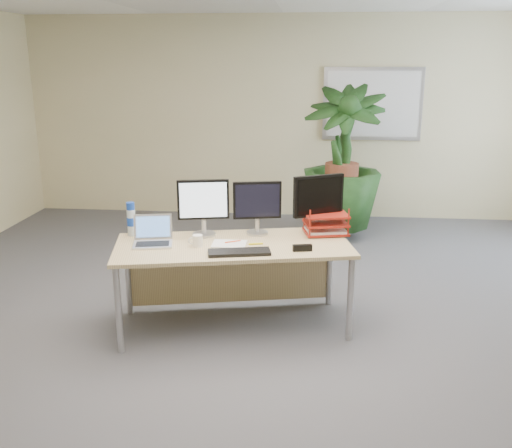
# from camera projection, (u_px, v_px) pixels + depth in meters

# --- Properties ---
(floor) EXTENTS (8.00, 8.00, 0.00)m
(floor) POSITION_uv_depth(u_px,v_px,m) (250.00, 353.00, 4.28)
(floor) COLOR #4A4A4F
(floor) RESTS_ON ground
(back_wall) EXTENTS (7.00, 0.04, 2.70)m
(back_wall) POSITION_uv_depth(u_px,v_px,m) (282.00, 118.00, 7.73)
(back_wall) COLOR beige
(back_wall) RESTS_ON floor
(whiteboard) EXTENTS (1.30, 0.04, 0.95)m
(whiteboard) POSITION_uv_depth(u_px,v_px,m) (373.00, 104.00, 7.53)
(whiteboard) COLOR silver
(whiteboard) RESTS_ON back_wall
(desk) EXTENTS (1.98, 1.15, 0.71)m
(desk) POSITION_uv_depth(u_px,v_px,m) (232.00, 257.00, 4.65)
(desk) COLOR tan
(desk) RESTS_ON floor
(floor_plant) EXTENTS (0.99, 0.99, 1.50)m
(floor_plant) POSITION_uv_depth(u_px,v_px,m) (341.00, 178.00, 6.83)
(floor_plant) COLOR #163513
(floor_plant) RESTS_ON floor
(monitor_left) EXTENTS (0.42, 0.19, 0.47)m
(monitor_left) POSITION_uv_depth(u_px,v_px,m) (203.00, 204.00, 4.66)
(monitor_left) COLOR #ADADB2
(monitor_left) RESTS_ON desk
(monitor_right) EXTENTS (0.40, 0.18, 0.44)m
(monitor_right) POSITION_uv_depth(u_px,v_px,m) (257.00, 204.00, 4.70)
(monitor_right) COLOR #ADADB2
(monitor_right) RESTS_ON desk
(monitor_dark) EXTENTS (0.41, 0.24, 0.50)m
(monitor_dark) POSITION_uv_depth(u_px,v_px,m) (318.00, 200.00, 4.72)
(monitor_dark) COLOR #ADADB2
(monitor_dark) RESTS_ON desk
(laptop) EXTENTS (0.35, 0.32, 0.22)m
(laptop) POSITION_uv_depth(u_px,v_px,m) (153.00, 236.00, 4.52)
(laptop) COLOR silver
(laptop) RESTS_ON desk
(keyboard) EXTENTS (0.49, 0.25, 0.03)m
(keyboard) POSITION_uv_depth(u_px,v_px,m) (239.00, 252.00, 4.28)
(keyboard) COLOR black
(keyboard) RESTS_ON desk
(coffee_mug) EXTENTS (0.12, 0.08, 0.09)m
(coffee_mug) POSITION_uv_depth(u_px,v_px,m) (197.00, 241.00, 4.45)
(coffee_mug) COLOR white
(coffee_mug) RESTS_ON desk
(spiral_notebook) EXTENTS (0.27, 0.20, 0.01)m
(spiral_notebook) POSITION_uv_depth(u_px,v_px,m) (229.00, 244.00, 4.49)
(spiral_notebook) COLOR white
(spiral_notebook) RESTS_ON desk
(orange_pen) EXTENTS (0.12, 0.08, 0.01)m
(orange_pen) POSITION_uv_depth(u_px,v_px,m) (233.00, 241.00, 4.52)
(orange_pen) COLOR #F74F1B
(orange_pen) RESTS_ON spiral_notebook
(yellow_highlighter) EXTENTS (0.11, 0.04, 0.02)m
(yellow_highlighter) POSITION_uv_depth(u_px,v_px,m) (256.00, 244.00, 4.50)
(yellow_highlighter) COLOR yellow
(yellow_highlighter) RESTS_ON desk
(water_bottle) EXTENTS (0.07, 0.07, 0.28)m
(water_bottle) POSITION_uv_depth(u_px,v_px,m) (131.00, 220.00, 4.69)
(water_bottle) COLOR silver
(water_bottle) RESTS_ON desk
(letter_tray) EXTENTS (0.40, 0.33, 0.17)m
(letter_tray) POSITION_uv_depth(u_px,v_px,m) (326.00, 225.00, 4.76)
(letter_tray) COLOR maroon
(letter_tray) RESTS_ON desk
(stapler) EXTENTS (0.15, 0.07, 0.05)m
(stapler) POSITION_uv_depth(u_px,v_px,m) (302.00, 248.00, 4.34)
(stapler) COLOR black
(stapler) RESTS_ON desk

